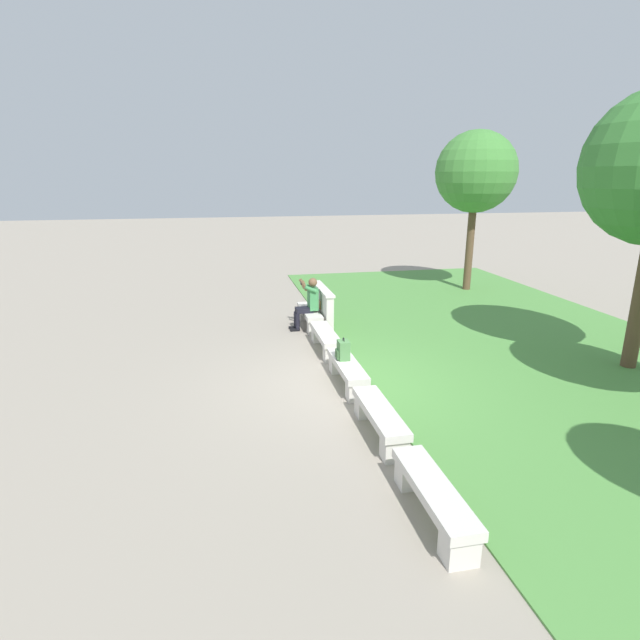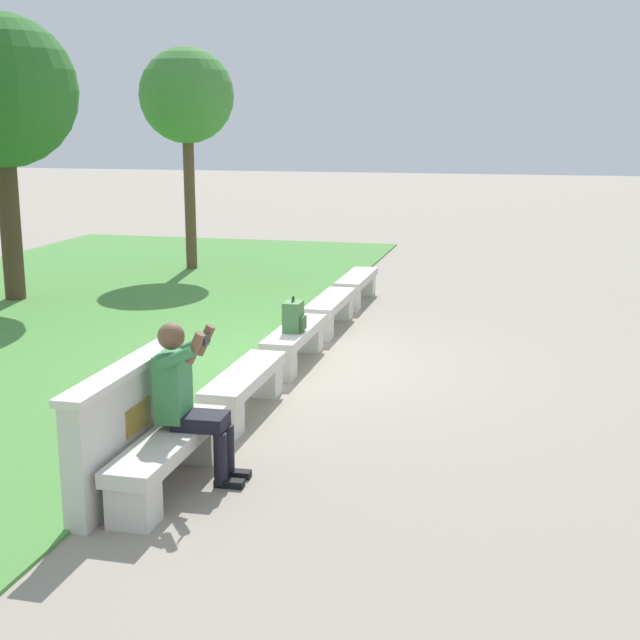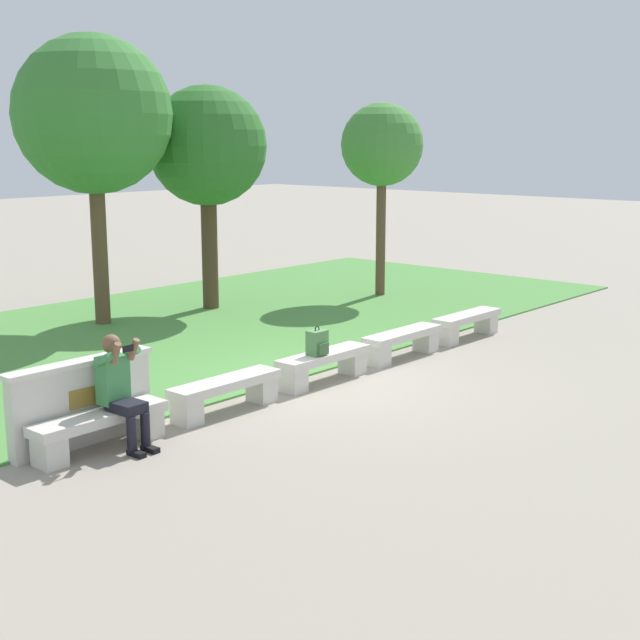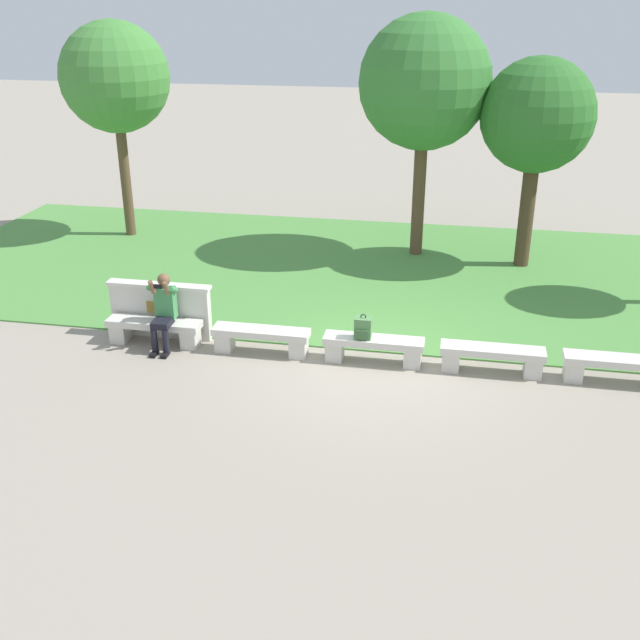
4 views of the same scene
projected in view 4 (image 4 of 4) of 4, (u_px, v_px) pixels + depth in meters
The scene contains 13 objects.
ground_plane at pixel (373, 362), 12.60m from camera, with size 80.00×80.00×0.00m, color gray.
grass_strip at pixel (398, 274), 16.53m from camera, with size 21.43×8.00×0.03m, color #518E42.
bench_main at pixel (155, 329), 13.15m from camera, with size 1.67×0.40×0.45m.
bench_near at pixel (261, 337), 12.81m from camera, with size 1.67×0.40×0.45m.
bench_mid at pixel (374, 347), 12.48m from camera, with size 1.67×0.40×0.45m.
bench_far at pixel (492, 356), 12.14m from camera, with size 1.67×0.40×0.45m.
bench_end at pixel (617, 366), 11.81m from camera, with size 1.67×0.40×0.45m.
backrest_wall_with_plaque at pixel (161, 309), 13.36m from camera, with size 1.89×0.24×1.01m.
person_photographer at pixel (164, 308), 12.86m from camera, with size 0.48×0.73×1.32m.
backpack at pixel (363, 328), 12.34m from camera, with size 0.28×0.24×0.43m.
tree_left_background at pixel (425, 84), 16.26m from camera, with size 2.91×2.91×5.38m.
tree_right_background at pixel (115, 78), 17.69m from camera, with size 2.59×2.59×5.19m.
tree_far_back at pixel (537, 117), 15.75m from camera, with size 2.41×2.41×4.56m.
Camera 4 is at (1.24, -11.23, 5.69)m, focal length 42.00 mm.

